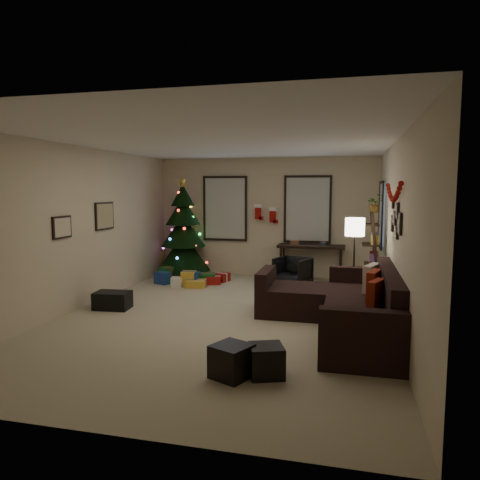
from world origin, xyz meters
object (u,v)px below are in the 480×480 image
at_px(desk, 311,249).
at_px(bookshelf, 374,258).
at_px(christmas_tree, 183,234).
at_px(desk_chair, 293,271).
at_px(sofa, 344,308).

xyz_separation_m(desk, bookshelf, (1.23, -1.58, 0.08)).
bearing_deg(christmas_tree, bookshelf, -19.83).
height_order(desk_chair, bookshelf, bookshelf).
height_order(desk, desk_chair, desk).
height_order(christmas_tree, desk_chair, christmas_tree).
xyz_separation_m(sofa, desk, (-0.75, 3.37, 0.39)).
bearing_deg(christmas_tree, desk_chair, -12.40).
bearing_deg(bookshelf, desk, 128.01).
xyz_separation_m(sofa, bookshelf, (0.48, 1.79, 0.48)).
relative_size(christmas_tree, desk_chair, 3.81).
bearing_deg(desk_chair, bookshelf, -9.51).
bearing_deg(bookshelf, sofa, -105.03).
bearing_deg(desk, sofa, -77.44).
xyz_separation_m(desk, desk_chair, (-0.32, -0.65, -0.39)).
relative_size(sofa, bookshelf, 1.85).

